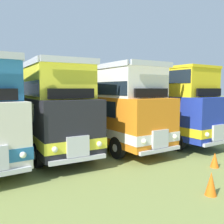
{
  "coord_description": "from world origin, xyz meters",
  "views": [
    {
      "loc": [
        1.08,
        -13.26,
        3.31
      ],
      "look_at": [
        9.84,
        0.74,
        1.7
      ],
      "focal_mm": 39.29,
      "sensor_mm": 36.0,
      "label": 1
    }
  ],
  "objects_px": {
    "cone_near_end": "(215,160)",
    "cone_mid_row": "(211,184)",
    "bus_seventh_in_row": "(99,104)",
    "bus_eighth_in_row": "(144,100)",
    "bus_sixth_in_row": "(44,106)"
  },
  "relations": [
    {
      "from": "cone_near_end",
      "to": "cone_mid_row",
      "type": "bearing_deg",
      "value": -146.8
    },
    {
      "from": "bus_seventh_in_row",
      "to": "bus_eighth_in_row",
      "type": "relative_size",
      "value": 0.97
    },
    {
      "from": "bus_eighth_in_row",
      "to": "cone_near_end",
      "type": "height_order",
      "value": "bus_eighth_in_row"
    },
    {
      "from": "cone_near_end",
      "to": "cone_mid_row",
      "type": "relative_size",
      "value": 0.85
    },
    {
      "from": "bus_seventh_in_row",
      "to": "bus_eighth_in_row",
      "type": "height_order",
      "value": "bus_seventh_in_row"
    },
    {
      "from": "bus_sixth_in_row",
      "to": "cone_near_end",
      "type": "distance_m",
      "value": 9.0
    },
    {
      "from": "bus_sixth_in_row",
      "to": "bus_seventh_in_row",
      "type": "bearing_deg",
      "value": -3.2
    },
    {
      "from": "cone_near_end",
      "to": "bus_eighth_in_row",
      "type": "bearing_deg",
      "value": 75.32
    },
    {
      "from": "bus_seventh_in_row",
      "to": "bus_eighth_in_row",
      "type": "distance_m",
      "value": 3.39
    },
    {
      "from": "cone_mid_row",
      "to": "bus_seventh_in_row",
      "type": "bearing_deg",
      "value": 84.14
    },
    {
      "from": "bus_seventh_in_row",
      "to": "cone_mid_row",
      "type": "relative_size",
      "value": 14.48
    },
    {
      "from": "bus_sixth_in_row",
      "to": "cone_near_end",
      "type": "height_order",
      "value": "bus_sixth_in_row"
    },
    {
      "from": "cone_near_end",
      "to": "bus_seventh_in_row",
      "type": "bearing_deg",
      "value": 102.8
    },
    {
      "from": "bus_sixth_in_row",
      "to": "cone_near_end",
      "type": "bearing_deg",
      "value": -55.47
    },
    {
      "from": "bus_sixth_in_row",
      "to": "cone_mid_row",
      "type": "distance_m",
      "value": 9.41
    }
  ]
}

